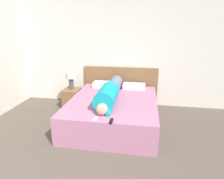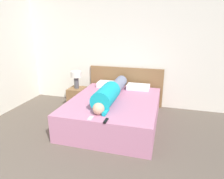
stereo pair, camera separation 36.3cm
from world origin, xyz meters
name	(u,v)px [view 2 (the right image)]	position (x,y,z in m)	size (l,w,h in m)	color
wall_back	(123,51)	(0.00, 3.46, 1.30)	(5.96, 0.06, 2.60)	silver
bed	(114,111)	(0.08, 2.32, 0.25)	(1.65, 1.97, 0.50)	#B2708E
headboard	(125,86)	(0.08, 3.39, 0.46)	(1.77, 0.04, 0.92)	brown
nightstand	(77,97)	(-0.99, 2.93, 0.23)	(0.36, 0.41, 0.46)	brown
table_lamp	(76,77)	(-0.99, 2.93, 0.74)	(0.24, 0.24, 0.40)	#4C4C51
person_lying	(110,92)	(0.02, 2.30, 0.65)	(0.35, 1.75, 0.35)	tan
pillow_near_headboard	(109,84)	(-0.25, 3.11, 0.55)	(0.52, 0.30, 0.12)	white
pillow_second	(138,87)	(0.43, 3.11, 0.55)	(0.50, 0.30, 0.10)	white
tv_remote	(106,121)	(0.21, 1.39, 0.51)	(0.04, 0.15, 0.02)	black
cell_phone	(90,118)	(-0.05, 1.43, 0.50)	(0.06, 0.13, 0.01)	#B2B7BC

